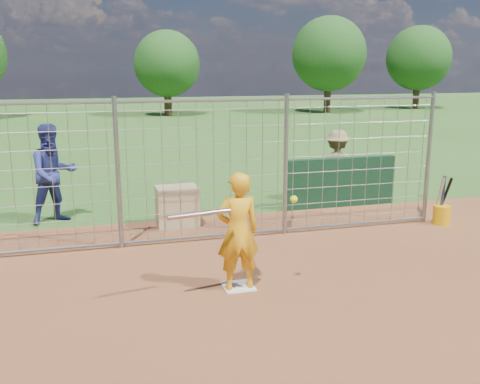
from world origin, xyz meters
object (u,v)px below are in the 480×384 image
object	(u,v)px
batter	(238,232)
equipment_bin	(177,207)
bystander_a	(53,174)
bucket_with_bats	(442,212)
bystander_c	(336,166)

from	to	relation	value
batter	equipment_bin	distance (m)	3.32
bystander_a	bucket_with_bats	size ratio (longest dim) A/B	2.03
batter	bystander_c	world-z (taller)	batter
bystander_a	equipment_bin	distance (m)	2.57
equipment_bin	bucket_with_bats	xyz separation A→B (m)	(5.10, -1.26, -0.15)
batter	bucket_with_bats	world-z (taller)	batter
batter	bystander_c	xyz separation A→B (m)	(3.52, 4.27, -0.00)
bystander_c	batter	bearing A→B (deg)	62.86
bystander_c	bucket_with_bats	xyz separation A→B (m)	(1.24, -2.26, -0.59)
equipment_bin	bucket_with_bats	distance (m)	5.25
bystander_a	bucket_with_bats	distance (m)	7.77
batter	equipment_bin	size ratio (longest dim) A/B	2.10
bystander_a	bucket_with_bats	bearing A→B (deg)	-39.91
bystander_a	batter	bearing A→B (deg)	-81.14
batter	bystander_c	distance (m)	5.53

